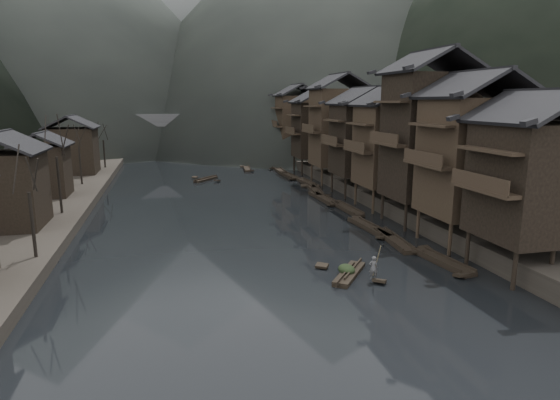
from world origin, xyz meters
name	(u,v)px	position (x,y,z in m)	size (l,w,h in m)	color
water	(261,255)	(0.00, 0.00, 0.00)	(300.00, 300.00, 0.00)	black
right_bank	(412,164)	(35.00, 40.00, 0.90)	(40.00, 200.00, 1.80)	#2D2823
stilt_houses	(368,123)	(17.28, 19.54, 9.05)	(9.00, 67.60, 16.62)	black
left_houses	(34,159)	(-20.50, 20.12, 5.66)	(8.10, 53.20, 8.73)	black
bare_trees	(64,153)	(-17.00, 17.87, 6.45)	(3.96, 59.17, 7.91)	black
moored_sampans	(306,185)	(11.88, 27.47, 0.20)	(3.13, 71.14, 0.47)	black
midriver_boats	(229,173)	(2.96, 41.43, 0.20)	(10.75, 15.12, 0.45)	black
stone_bridge	(198,131)	(0.00, 72.00, 5.11)	(40.00, 6.00, 9.00)	#4C4C4F
hero_sampan	(349,273)	(5.04, -5.71, 0.20)	(3.79, 4.57, 0.44)	black
cargo_heap	(347,264)	(4.90, -5.52, 0.77)	(1.12, 1.47, 0.67)	black
boatman	(373,264)	(6.12, -7.12, 1.24)	(0.59, 0.38, 1.61)	#57575A
bamboo_pole	(378,229)	(6.32, -7.12, 3.66)	(0.06, 0.06, 4.14)	#8C7A51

